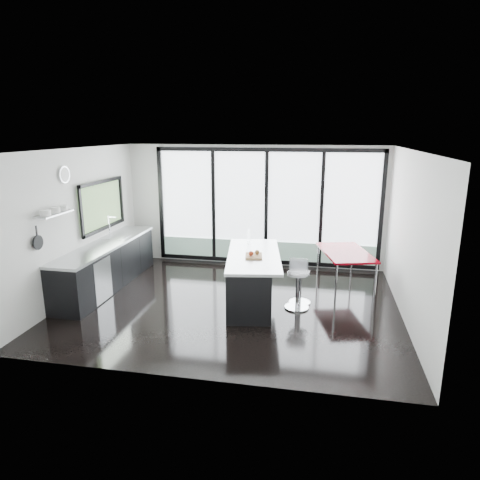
% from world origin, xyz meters
% --- Properties ---
extents(floor, '(6.00, 5.00, 0.00)m').
position_xyz_m(floor, '(0.00, 0.00, 0.00)').
color(floor, black).
rests_on(floor, ground).
extents(ceiling, '(6.00, 5.00, 0.00)m').
position_xyz_m(ceiling, '(0.00, 0.00, 2.80)').
color(ceiling, white).
rests_on(ceiling, wall_back).
extents(wall_back, '(6.00, 0.09, 2.80)m').
position_xyz_m(wall_back, '(0.27, 2.47, 1.27)').
color(wall_back, silver).
rests_on(wall_back, ground).
extents(wall_front, '(6.00, 0.00, 2.80)m').
position_xyz_m(wall_front, '(0.00, -2.50, 1.40)').
color(wall_front, silver).
rests_on(wall_front, ground).
extents(wall_left, '(0.26, 5.00, 2.80)m').
position_xyz_m(wall_left, '(-2.97, 0.27, 1.56)').
color(wall_left, silver).
rests_on(wall_left, ground).
extents(wall_right, '(0.00, 5.00, 2.80)m').
position_xyz_m(wall_right, '(3.00, 0.00, 1.40)').
color(wall_right, silver).
rests_on(wall_right, ground).
extents(counter_cabinets, '(0.69, 3.24, 1.36)m').
position_xyz_m(counter_cabinets, '(-2.67, 0.40, 0.46)').
color(counter_cabinets, black).
rests_on(counter_cabinets, floor).
extents(island, '(1.29, 2.36, 1.19)m').
position_xyz_m(island, '(0.30, 0.21, 0.46)').
color(island, black).
rests_on(island, floor).
extents(bar_stool_near, '(0.44, 0.44, 0.69)m').
position_xyz_m(bar_stool_near, '(1.19, 0.04, 0.34)').
color(bar_stool_near, silver).
rests_on(bar_stool_near, floor).
extents(bar_stool_far, '(0.52, 0.52, 0.63)m').
position_xyz_m(bar_stool_far, '(1.23, 0.28, 0.31)').
color(bar_stool_far, silver).
rests_on(bar_stool_far, floor).
extents(red_table, '(1.19, 1.64, 0.79)m').
position_xyz_m(red_table, '(2.06, 1.17, 0.40)').
color(red_table, '#83000B').
rests_on(red_table, floor).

